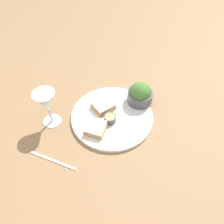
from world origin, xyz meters
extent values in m
plane|color=#93704C|center=(0.00, 0.00, 0.00)|extent=(4.00, 4.00, 0.00)
cylinder|color=white|center=(0.00, 0.00, 0.01)|extent=(0.32, 0.32, 0.01)
cylinder|color=#4C5156|center=(0.14, -0.02, 0.04)|extent=(0.10, 0.10, 0.05)
sphere|color=#4C7A38|center=(0.14, -0.02, 0.06)|extent=(0.09, 0.09, 0.09)
cylinder|color=#4C4C4C|center=(-0.02, -0.02, 0.03)|extent=(0.05, 0.05, 0.03)
cylinder|color=tan|center=(-0.02, -0.02, 0.04)|extent=(0.04, 0.04, 0.01)
cube|color=tan|center=(0.00, 0.05, 0.02)|extent=(0.09, 0.08, 0.02)
cube|color=beige|center=(0.00, 0.05, 0.04)|extent=(0.08, 0.07, 0.01)
cube|color=tan|center=(-0.09, -0.01, 0.02)|extent=(0.10, 0.10, 0.02)
cube|color=beige|center=(-0.09, -0.01, 0.04)|extent=(0.09, 0.09, 0.01)
cylinder|color=silver|center=(-0.19, 0.14, 0.00)|extent=(0.07, 0.07, 0.01)
cylinder|color=silver|center=(-0.19, 0.14, 0.04)|extent=(0.01, 0.01, 0.07)
cone|color=silver|center=(-0.19, 0.14, 0.11)|extent=(0.08, 0.08, 0.08)
cube|color=silver|center=(-0.28, -0.01, 0.00)|extent=(0.09, 0.16, 0.01)
camera|label=1|loc=(-0.37, -0.41, 0.68)|focal=35.00mm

